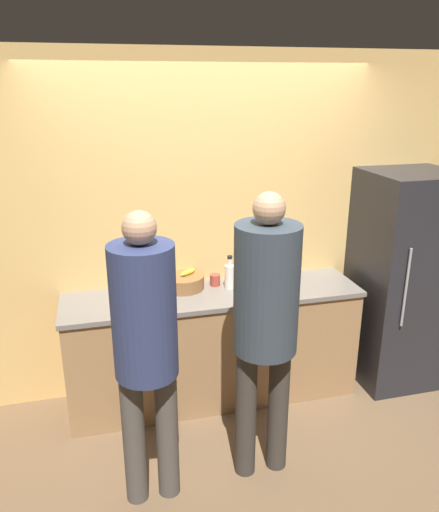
{
  "coord_description": "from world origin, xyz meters",
  "views": [
    {
      "loc": [
        -0.79,
        -2.99,
        2.37
      ],
      "look_at": [
        0.0,
        0.13,
        1.24
      ],
      "focal_mm": 35.0,
      "sensor_mm": 36.0,
      "label": 1
    }
  ],
  "objects_px": {
    "bottle_dark": "(292,271)",
    "utensil_crock": "(251,277)",
    "cup_red": "(215,280)",
    "person_center": "(266,313)",
    "bottle_clear": "(230,275)",
    "person_left": "(145,339)",
    "fruit_bowl": "(183,281)",
    "refrigerator": "(402,279)"
  },
  "relations": [
    {
      "from": "refrigerator",
      "to": "bottle_dark",
      "type": "bearing_deg",
      "value": 168.16
    },
    {
      "from": "utensil_crock",
      "to": "cup_red",
      "type": "xyz_separation_m",
      "value": [
        -0.27,
        0.06,
        -0.02
      ]
    },
    {
      "from": "bottle_dark",
      "to": "cup_red",
      "type": "relative_size",
      "value": 1.9
    },
    {
      "from": "person_center",
      "to": "bottle_clear",
      "type": "distance_m",
      "value": 0.91
    },
    {
      "from": "utensil_crock",
      "to": "cup_red",
      "type": "distance_m",
      "value": 0.28
    },
    {
      "from": "refrigerator",
      "to": "fruit_bowl",
      "type": "relative_size",
      "value": 5.38
    },
    {
      "from": "person_left",
      "to": "bottle_clear",
      "type": "distance_m",
      "value": 1.21
    },
    {
      "from": "person_center",
      "to": "cup_red",
      "type": "relative_size",
      "value": 20.66
    },
    {
      "from": "person_center",
      "to": "bottle_clear",
      "type": "xyz_separation_m",
      "value": [
        0.03,
        0.9,
        -0.11
      ]
    },
    {
      "from": "utensil_crock",
      "to": "bottle_dark",
      "type": "height_order",
      "value": "utensil_crock"
    },
    {
      "from": "refrigerator",
      "to": "person_center",
      "type": "distance_m",
      "value": 1.66
    },
    {
      "from": "utensil_crock",
      "to": "fruit_bowl",
      "type": "bearing_deg",
      "value": 172.69
    },
    {
      "from": "person_left",
      "to": "cup_red",
      "type": "bearing_deg",
      "value": 58.21
    },
    {
      "from": "person_left",
      "to": "utensil_crock",
      "type": "distance_m",
      "value": 1.33
    },
    {
      "from": "fruit_bowl",
      "to": "utensil_crock",
      "type": "relative_size",
      "value": 1.17
    },
    {
      "from": "utensil_crock",
      "to": "bottle_clear",
      "type": "bearing_deg",
      "value": -174.33
    },
    {
      "from": "bottle_clear",
      "to": "person_left",
      "type": "bearing_deg",
      "value": -127.58
    },
    {
      "from": "refrigerator",
      "to": "utensil_crock",
      "type": "xyz_separation_m",
      "value": [
        -1.23,
        0.14,
        0.09
      ]
    },
    {
      "from": "person_center",
      "to": "utensil_crock",
      "type": "height_order",
      "value": "person_center"
    },
    {
      "from": "refrigerator",
      "to": "bottle_clear",
      "type": "height_order",
      "value": "refrigerator"
    },
    {
      "from": "utensil_crock",
      "to": "person_left",
      "type": "bearing_deg",
      "value": -133.14
    },
    {
      "from": "fruit_bowl",
      "to": "bottle_dark",
      "type": "relative_size",
      "value": 1.93
    },
    {
      "from": "cup_red",
      "to": "fruit_bowl",
      "type": "bearing_deg",
      "value": 178.22
    },
    {
      "from": "fruit_bowl",
      "to": "cup_red",
      "type": "bearing_deg",
      "value": -1.78
    },
    {
      "from": "bottle_clear",
      "to": "bottle_dark",
      "type": "relative_size",
      "value": 1.55
    },
    {
      "from": "person_left",
      "to": "utensil_crock",
      "type": "height_order",
      "value": "person_left"
    },
    {
      "from": "utensil_crock",
      "to": "cup_red",
      "type": "relative_size",
      "value": 3.14
    },
    {
      "from": "bottle_clear",
      "to": "cup_red",
      "type": "xyz_separation_m",
      "value": [
        -0.1,
        0.08,
        -0.06
      ]
    },
    {
      "from": "person_left",
      "to": "refrigerator",
      "type": "bearing_deg",
      "value": 21.35
    },
    {
      "from": "person_left",
      "to": "fruit_bowl",
      "type": "bearing_deg",
      "value": 69.39
    },
    {
      "from": "refrigerator",
      "to": "person_center",
      "type": "height_order",
      "value": "person_center"
    },
    {
      "from": "person_left",
      "to": "fruit_bowl",
      "type": "height_order",
      "value": "person_left"
    },
    {
      "from": "person_center",
      "to": "bottle_dark",
      "type": "xyz_separation_m",
      "value": [
        0.56,
        0.97,
        -0.15
      ]
    },
    {
      "from": "person_left",
      "to": "fruit_bowl",
      "type": "relative_size",
      "value": 5.48
    },
    {
      "from": "bottle_dark",
      "to": "utensil_crock",
      "type": "bearing_deg",
      "value": -172.19
    },
    {
      "from": "refrigerator",
      "to": "bottle_dark",
      "type": "relative_size",
      "value": 10.39
    },
    {
      "from": "fruit_bowl",
      "to": "bottle_dark",
      "type": "bearing_deg",
      "value": -1.2
    },
    {
      "from": "bottle_clear",
      "to": "cup_red",
      "type": "height_order",
      "value": "bottle_clear"
    },
    {
      "from": "bottle_dark",
      "to": "cup_red",
      "type": "distance_m",
      "value": 0.63
    },
    {
      "from": "person_left",
      "to": "fruit_bowl",
      "type": "distance_m",
      "value": 1.11
    },
    {
      "from": "utensil_crock",
      "to": "person_center",
      "type": "bearing_deg",
      "value": -102.83
    },
    {
      "from": "fruit_bowl",
      "to": "bottle_clear",
      "type": "distance_m",
      "value": 0.36
    }
  ]
}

